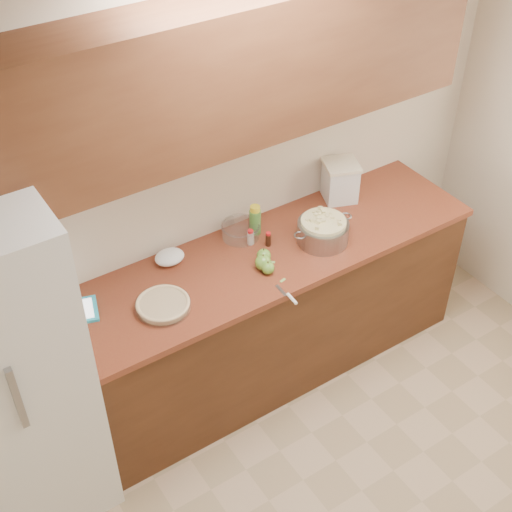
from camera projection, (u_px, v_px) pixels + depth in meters
room_shell at (470, 387)px, 2.70m from camera, size 3.60×3.60×3.60m
counter_run at (257, 317)px, 4.19m from camera, size 2.64×0.68×0.92m
upper_cabinets at (239, 71)px, 3.34m from camera, size 2.60×0.34×0.70m
fridge at (0, 374)px, 3.28m from camera, size 0.70×0.70×1.80m
pie at (163, 305)px, 3.57m from camera, size 0.28×0.28×0.05m
colander at (323, 231)px, 3.96m from camera, size 0.39×0.29×0.14m
flour_canister at (340, 181)px, 4.25m from camera, size 0.26×0.26×0.25m
tablet at (73, 312)px, 3.55m from camera, size 0.29×0.25×0.02m
paring_knife at (290, 297)px, 3.63m from camera, size 0.03×0.18×0.02m
lemon_bottle at (255, 220)px, 4.01m from camera, size 0.07×0.07×0.18m
cinnamon_shaker at (250, 237)px, 3.96m from camera, size 0.04×0.04×0.09m
vanilla_bottle at (268, 239)px, 3.95m from camera, size 0.03×0.03×0.09m
mixing_bowl at (241, 230)px, 4.01m from camera, size 0.22×0.22×0.08m
paper_towel at (170, 257)px, 3.84m from camera, size 0.20×0.18×0.07m
apple_left at (263, 262)px, 3.79m from camera, size 0.09×0.09×0.10m
apple_center at (264, 256)px, 3.84m from camera, size 0.08×0.08×0.09m
apple_front at (268, 268)px, 3.77m from camera, size 0.07×0.07×0.08m
peel_a at (271, 262)px, 3.86m from camera, size 0.04×0.04×0.00m
peel_b at (267, 267)px, 3.82m from camera, size 0.04×0.05×0.00m
peel_c at (283, 280)px, 3.74m from camera, size 0.04×0.02×0.00m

